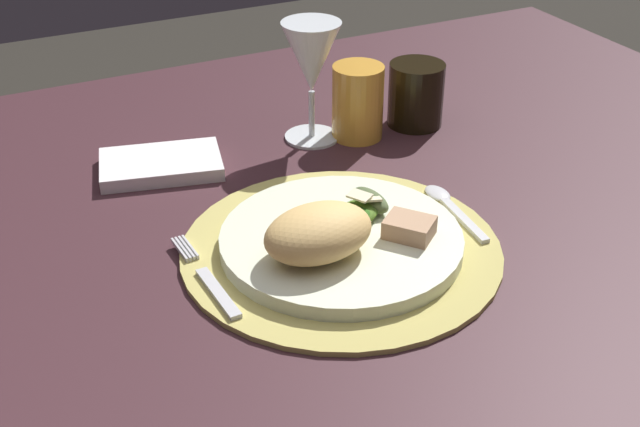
{
  "coord_description": "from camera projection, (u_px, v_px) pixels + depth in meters",
  "views": [
    {
      "loc": [
        -0.32,
        -0.73,
        1.24
      ],
      "look_at": [
        0.02,
        -0.03,
        0.77
      ],
      "focal_mm": 46.96,
      "sensor_mm": 36.0,
      "label": 1
    }
  ],
  "objects": [
    {
      "name": "dining_table",
      "position": [
        294.0,
        323.0,
        1.01
      ],
      "size": [
        1.49,
        1.03,
        0.75
      ],
      "color": "#3D2228",
      "rests_on": "ground"
    },
    {
      "name": "placemat",
      "position": [
        341.0,
        249.0,
        0.88
      ],
      "size": [
        0.34,
        0.34,
        0.01
      ],
      "primitive_type": "cylinder",
      "color": "tan",
      "rests_on": "dining_table"
    },
    {
      "name": "dinner_plate",
      "position": [
        341.0,
        240.0,
        0.87
      ],
      "size": [
        0.25,
        0.25,
        0.02
      ],
      "primitive_type": "cylinder",
      "color": "silver",
      "rests_on": "placemat"
    },
    {
      "name": "pasta_serving",
      "position": [
        318.0,
        233.0,
        0.82
      ],
      "size": [
        0.12,
        0.09,
        0.05
      ],
      "primitive_type": "ellipsoid",
      "rotation": [
        0.0,
        0.0,
        3.25
      ],
      "color": "#EBBB6D",
      "rests_on": "dinner_plate"
    },
    {
      "name": "salad_greens",
      "position": [
        362.0,
        209.0,
        0.9
      ],
      "size": [
        0.07,
        0.08,
        0.03
      ],
      "color": "#497020",
      "rests_on": "dinner_plate"
    },
    {
      "name": "bread_piece",
      "position": [
        409.0,
        228.0,
        0.86
      ],
      "size": [
        0.06,
        0.06,
        0.02
      ],
      "primitive_type": "cube",
      "rotation": [
        0.0,
        0.0,
        5.39
      ],
      "color": "tan",
      "rests_on": "dinner_plate"
    },
    {
      "name": "fork",
      "position": [
        208.0,
        279.0,
        0.82
      ],
      "size": [
        0.02,
        0.16,
        0.0
      ],
      "color": "silver",
      "rests_on": "placemat"
    },
    {
      "name": "spoon",
      "position": [
        447.0,
        203.0,
        0.95
      ],
      "size": [
        0.03,
        0.13,
        0.01
      ],
      "color": "silver",
      "rests_on": "placemat"
    },
    {
      "name": "napkin",
      "position": [
        161.0,
        164.0,
        1.03
      ],
      "size": [
        0.16,
        0.12,
        0.02
      ],
      "primitive_type": "cube",
      "rotation": [
        0.0,
        0.0,
        -0.23
      ],
      "color": "white",
      "rests_on": "dining_table"
    },
    {
      "name": "wine_glass",
      "position": [
        311.0,
        61.0,
        1.06
      ],
      "size": [
        0.08,
        0.08,
        0.16
      ],
      "color": "silver",
      "rests_on": "dining_table"
    },
    {
      "name": "amber_tumbler",
      "position": [
        358.0,
        102.0,
        1.1
      ],
      "size": [
        0.07,
        0.07,
        0.1
      ],
      "primitive_type": "cylinder",
      "color": "gold",
      "rests_on": "dining_table"
    },
    {
      "name": "dark_tumbler",
      "position": [
        416.0,
        94.0,
        1.13
      ],
      "size": [
        0.08,
        0.08,
        0.09
      ],
      "primitive_type": "cylinder",
      "color": "black",
      "rests_on": "dining_table"
    }
  ]
}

